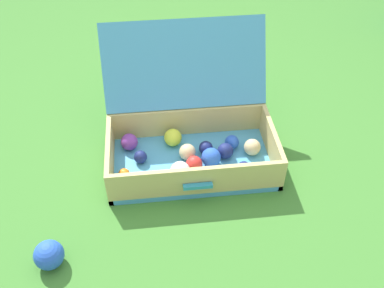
{
  "coord_description": "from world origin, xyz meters",
  "views": [
    {
      "loc": [
        -0.06,
        -1.21,
        1.29
      ],
      "look_at": [
        0.08,
        0.04,
        0.12
      ],
      "focal_mm": 40.82,
      "sensor_mm": 36.0,
      "label": 1
    }
  ],
  "objects": [
    {
      "name": "stray_ball_on_grass",
      "position": [
        -0.44,
        -0.37,
        0.05
      ],
      "size": [
        0.1,
        0.1,
        0.1
      ],
      "primitive_type": "sphere",
      "color": "blue",
      "rests_on": "ground"
    },
    {
      "name": "open_suitcase",
      "position": [
        0.08,
        0.1,
        0.11
      ],
      "size": [
        0.67,
        0.56,
        0.48
      ],
      "color": "#4799C6",
      "rests_on": "ground"
    },
    {
      "name": "ground_plane",
      "position": [
        0.0,
        0.0,
        0.0
      ],
      "size": [
        16.0,
        16.0,
        0.0
      ],
      "primitive_type": "plane",
      "color": "#3D7A2D"
    }
  ]
}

